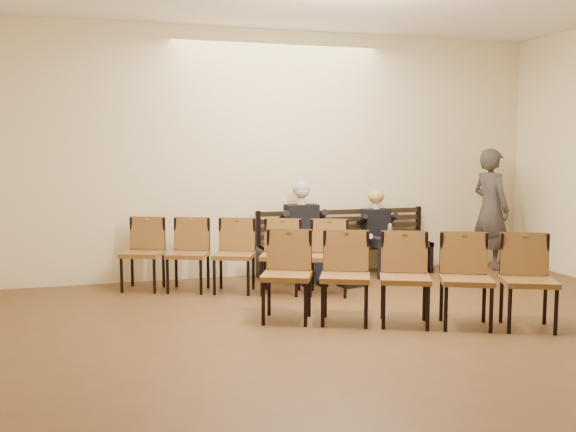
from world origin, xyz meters
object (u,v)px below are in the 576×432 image
at_px(water_bottle, 390,239).
at_px(passerby, 491,200).
at_px(seated_woman, 379,237).
at_px(bag, 352,276).
at_px(seated_man, 304,231).
at_px(chair_row_back, 405,279).
at_px(bench, 346,260).
at_px(laptop, 308,241).
at_px(chair_row_front, 234,256).

height_order(water_bottle, passerby, passerby).
distance_m(seated_woman, bag, 1.00).
xyz_separation_m(seated_man, seated_woman, (1.14, 0.00, -0.12)).
relative_size(seated_woman, water_bottle, 5.36).
height_order(bag, chair_row_back, chair_row_back).
xyz_separation_m(seated_man, water_bottle, (1.22, -0.22, -0.12)).
xyz_separation_m(bench, chair_row_back, (-0.40, -2.65, 0.26)).
bearing_deg(seated_man, laptop, -84.76).
distance_m(seated_man, chair_row_front, 1.24).
bearing_deg(chair_row_back, water_bottle, 91.63).
distance_m(seated_man, bag, 0.96).
distance_m(bench, passerby, 2.45).
relative_size(passerby, chair_row_back, 0.71).
height_order(seated_woman, chair_row_back, seated_woman).
xyz_separation_m(water_bottle, passerby, (1.77, 0.20, 0.50)).
bearing_deg(passerby, chair_row_front, 86.25).
distance_m(bag, chair_row_back, 1.95).
bearing_deg(passerby, laptop, 81.71).
bearing_deg(chair_row_back, seated_woman, 94.85).
relative_size(laptop, passerby, 0.15).
relative_size(laptop, chair_row_back, 0.11).
bearing_deg(laptop, chair_row_back, -78.25).
distance_m(bench, seated_man, 0.83).
distance_m(bench, chair_row_front, 1.92).
distance_m(laptop, chair_row_front, 1.18).
bearing_deg(passerby, bench, 75.70).
bearing_deg(seated_woman, seated_man, 180.00).
bearing_deg(passerby, bag, 92.72).
bearing_deg(bench, passerby, -3.37).
bearing_deg(laptop, chair_row_front, -156.13).
xyz_separation_m(bench, laptop, (-0.67, -0.27, 0.34)).
bearing_deg(seated_woman, chair_row_front, -166.70).
height_order(seated_woman, laptop, seated_woman).
height_order(bench, passerby, passerby).
bearing_deg(bag, chair_row_front, 176.69).
bearing_deg(seated_man, bag, -51.95).
distance_m(bench, water_bottle, 0.71).
relative_size(laptop, bag, 0.89).
bearing_deg(laptop, bag, -39.67).
bearing_deg(laptop, water_bottle, 2.05).
relative_size(seated_man, chair_row_back, 0.46).
relative_size(passerby, chair_row_front, 0.73).
distance_m(seated_woman, chair_row_front, 2.31).
bearing_deg(water_bottle, bench, 147.49).
relative_size(water_bottle, chair_row_back, 0.07).
xyz_separation_m(passerby, chair_row_back, (-2.70, -2.52, -0.57)).
bearing_deg(water_bottle, chair_row_front, -172.31).
xyz_separation_m(laptop, chair_row_back, (0.28, -2.38, -0.08)).
xyz_separation_m(seated_woman, chair_row_front, (-2.24, -0.53, -0.08)).
relative_size(chair_row_front, chair_row_back, 0.97).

